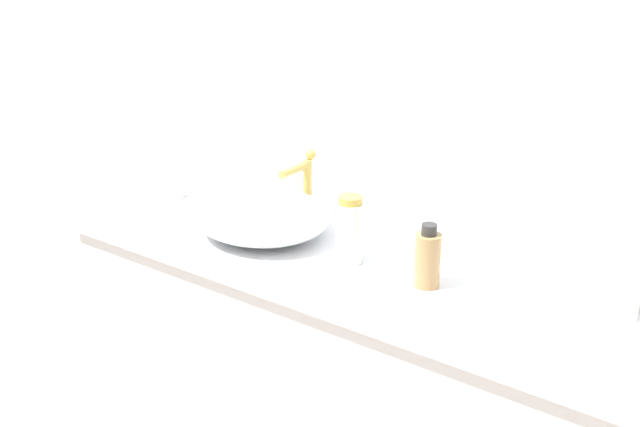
% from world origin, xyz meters
% --- Properties ---
extents(bathroom_wall_rear, '(6.00, 0.06, 2.60)m').
position_xyz_m(bathroom_wall_rear, '(0.00, 0.73, 1.30)').
color(bathroom_wall_rear, silver).
rests_on(bathroom_wall_rear, ground).
extents(vanity_counter, '(1.56, 0.52, 0.91)m').
position_xyz_m(vanity_counter, '(-0.05, 0.43, 0.46)').
color(vanity_counter, white).
rests_on(vanity_counter, ground).
extents(wall_mirror_panel, '(1.46, 0.01, 0.91)m').
position_xyz_m(wall_mirror_panel, '(-0.05, 0.69, 1.36)').
color(wall_mirror_panel, '#B2BCC6').
rests_on(wall_mirror_panel, vanity_counter).
extents(sink_basin, '(0.34, 0.31, 0.10)m').
position_xyz_m(sink_basin, '(-0.35, 0.38, 0.96)').
color(sink_basin, silver).
rests_on(sink_basin, vanity_counter).
extents(faucet, '(0.03, 0.14, 0.17)m').
position_xyz_m(faucet, '(-0.35, 0.55, 1.01)').
color(faucet, '#DCB151').
rests_on(faucet, vanity_counter).
extents(lotion_bottle, '(0.06, 0.06, 0.16)m').
position_xyz_m(lotion_bottle, '(-0.10, 0.38, 0.98)').
color(lotion_bottle, silver).
rests_on(lotion_bottle, vanity_counter).
extents(perfume_bottle, '(0.06, 0.06, 0.14)m').
position_xyz_m(perfume_bottle, '(0.10, 0.37, 0.97)').
color(perfume_bottle, tan).
rests_on(perfume_bottle, vanity_counter).
extents(tissue_box, '(0.14, 0.14, 0.15)m').
position_xyz_m(tissue_box, '(0.44, 0.52, 0.97)').
color(tissue_box, beige).
rests_on(tissue_box, vanity_counter).
extents(candle_jar, '(0.05, 0.05, 0.03)m').
position_xyz_m(candle_jar, '(-0.71, 0.44, 0.92)').
color(candle_jar, beige).
rests_on(candle_jar, vanity_counter).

